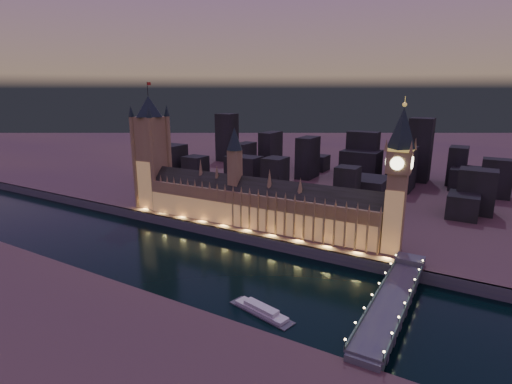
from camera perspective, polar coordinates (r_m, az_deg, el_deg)
The scene contains 9 objects.
ground_plane at distance 281.20m, azimuth -6.64°, elevation -9.85°, with size 2000.00×2000.00×0.00m, color black.
north_bank at distance 748.47m, azimuth 17.97°, elevation 5.27°, with size 2000.00×960.00×8.00m, color #47353D.
embankment_wall at distance 310.70m, azimuth -2.11°, elevation -6.53°, with size 2000.00×2.50×8.00m, color #434A55.
palace_of_westminster at distance 320.25m, azimuth -0.14°, elevation -1.64°, with size 202.00×26.21×78.00m.
victoria_tower at distance 379.14m, azimuth -14.73°, elevation 6.26°, with size 31.68×31.68×113.37m.
elizabeth_tower at distance 274.36m, azimuth 19.72°, elevation 3.12°, with size 18.00×18.00×103.08m.
westminster_bridge at distance 230.55m, azimuth 18.92°, elevation -14.73°, with size 16.79×113.00×15.90m.
river_boat at distance 221.05m, azimuth 0.74°, elevation -16.54°, with size 40.52×17.99×4.50m.
city_backdrop at distance 476.21m, azimuth 15.10°, elevation 3.72°, with size 482.77×215.63×74.65m.
Camera 1 is at (155.75, -203.51, 115.77)m, focal length 28.00 mm.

